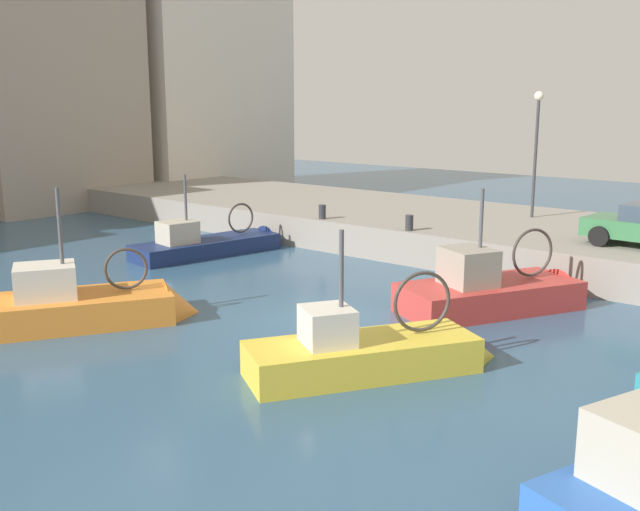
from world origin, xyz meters
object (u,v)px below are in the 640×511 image
fishing_boat_orange (89,319)px  mooring_bollard_mid (409,223)px  fishing_boat_navy (215,251)px  fishing_boat_red (499,304)px  quay_streetlamp (537,133)px  fishing_boat_yellow (376,367)px  mooring_bollard_north (322,212)px

fishing_boat_orange → mooring_bollard_mid: 11.64m
fishing_boat_navy → fishing_boat_red: fishing_boat_red is taller
mooring_bollard_mid → fishing_boat_red: bearing=-121.8°
fishing_boat_red → quay_streetlamp: quay_streetlamp is taller
fishing_boat_red → quay_streetlamp: size_ratio=1.26×
fishing_boat_yellow → mooring_bollard_north: (9.30, 9.35, 1.37)m
mooring_bollard_mid → quay_streetlamp: quay_streetlamp is taller
fishing_boat_red → mooring_bollard_mid: fishing_boat_red is taller
fishing_boat_navy → mooring_bollard_mid: size_ratio=12.06×
fishing_boat_orange → fishing_boat_navy: 9.11m
fishing_boat_red → fishing_boat_orange: bearing=137.3°
fishing_boat_red → mooring_bollard_mid: (3.18, 5.12, 1.34)m
fishing_boat_red → quay_streetlamp: bearing=19.5°
mooring_bollard_north → quay_streetlamp: bearing=-46.7°
fishing_boat_red → fishing_boat_yellow: bearing=-177.8°
mooring_bollard_mid → quay_streetlamp: bearing=-19.4°
fishing_boat_yellow → quay_streetlamp: bearing=12.7°
mooring_bollard_mid → fishing_boat_navy: bearing=116.1°
fishing_boat_yellow → fishing_boat_orange: bearing=104.6°
fishing_boat_yellow → mooring_bollard_north: bearing=45.2°
fishing_boat_orange → fishing_boat_yellow: fishing_boat_orange is taller
mooring_bollard_mid → quay_streetlamp: (5.65, -1.99, 2.98)m
quay_streetlamp → mooring_bollard_north: bearing=133.3°
fishing_boat_yellow → mooring_bollard_north: 13.26m
fishing_boat_orange → mooring_bollard_north: size_ratio=10.78×
fishing_boat_yellow → mooring_bollard_north: size_ratio=10.34×
fishing_boat_navy → mooring_bollard_mid: (3.23, -6.60, 1.37)m
fishing_boat_red → mooring_bollard_north: 9.75m
fishing_boat_yellow → quay_streetlamp: 15.93m
mooring_bollard_mid → mooring_bollard_north: size_ratio=1.00×
fishing_boat_orange → mooring_bollard_north: fishing_boat_orange is taller
fishing_boat_orange → fishing_boat_red: bearing=-42.7°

